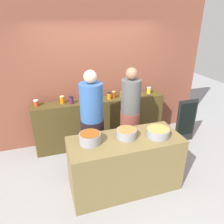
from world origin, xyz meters
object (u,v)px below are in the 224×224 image
(preserve_jar_6, at_px, (123,95))
(cook_in_cap, at_px, (130,120))
(cooking_pot_right, at_px, (158,132))
(cook_with_tongs, at_px, (92,129))
(chalkboard_sign, at_px, (186,121))
(cooking_pot_left, at_px, (90,138))
(preserve_jar_1, at_px, (62,100))
(preserve_jar_7, at_px, (130,94))
(preserve_jar_8, at_px, (149,90))
(preserve_jar_3, at_px, (91,98))
(preserve_jar_4, at_px, (109,96))
(preserve_jar_5, at_px, (114,95))
(cooking_pot_center, at_px, (127,133))
(preserve_jar_0, at_px, (36,103))
(preserve_jar_2, at_px, (71,100))

(preserve_jar_6, xyz_separation_m, cook_in_cap, (-0.10, -0.65, -0.26))
(preserve_jar_6, xyz_separation_m, cooking_pot_right, (0.03, -1.44, -0.12))
(cook_with_tongs, height_order, chalkboard_sign, cook_with_tongs)
(cooking_pot_left, bearing_deg, preserve_jar_1, 99.70)
(preserve_jar_7, xyz_separation_m, preserve_jar_8, (0.47, 0.07, 0.01))
(preserve_jar_3, bearing_deg, cooking_pot_left, -103.28)
(preserve_jar_7, bearing_deg, preserve_jar_4, 179.95)
(preserve_jar_5, bearing_deg, cook_in_cap, -82.76)
(preserve_jar_5, relative_size, chalkboard_sign, 0.15)
(preserve_jar_4, xyz_separation_m, cooking_pot_center, (-0.15, -1.33, -0.12))
(preserve_jar_6, xyz_separation_m, chalkboard_sign, (1.28, -0.48, -0.58))
(preserve_jar_1, relative_size, preserve_jar_6, 1.19)
(preserve_jar_1, distance_m, cooking_pot_right, 1.95)
(cook_with_tongs, bearing_deg, cooking_pot_left, -106.45)
(preserve_jar_4, height_order, chalkboard_sign, preserve_jar_4)
(preserve_jar_0, distance_m, preserve_jar_1, 0.48)
(preserve_jar_7, relative_size, cook_with_tongs, 0.07)
(preserve_jar_7, relative_size, cooking_pot_left, 0.40)
(preserve_jar_7, xyz_separation_m, chalkboard_sign, (1.12, -0.48, -0.58))
(preserve_jar_1, xyz_separation_m, preserve_jar_6, (1.22, -0.06, -0.01))
(preserve_jar_0, xyz_separation_m, cooking_pot_left, (0.71, -1.39, -0.10))
(preserve_jar_2, height_order, preserve_jar_6, preserve_jar_2)
(preserve_jar_4, bearing_deg, preserve_jar_8, 4.40)
(preserve_jar_4, bearing_deg, cook_with_tongs, -124.32)
(preserve_jar_7, height_order, cooking_pot_right, preserve_jar_7)
(preserve_jar_7, xyz_separation_m, cooking_pot_left, (-1.14, -1.31, -0.10))
(chalkboard_sign, bearing_deg, preserve_jar_0, 169.41)
(cooking_pot_right, height_order, cook_in_cap, cook_in_cap)
(preserve_jar_4, relative_size, preserve_jar_6, 1.13)
(preserve_jar_7, bearing_deg, chalkboard_sign, -23.07)
(chalkboard_sign, bearing_deg, preserve_jar_3, 165.89)
(preserve_jar_3, bearing_deg, preserve_jar_8, 2.57)
(preserve_jar_1, relative_size, chalkboard_sign, 0.15)
(cooking_pot_right, relative_size, cook_with_tongs, 0.18)
(cooking_pot_center, bearing_deg, preserve_jar_7, 65.84)
(chalkboard_sign, bearing_deg, cook_in_cap, -172.90)
(preserve_jar_7, height_order, preserve_jar_8, preserve_jar_8)
(preserve_jar_6, distance_m, cooking_pot_right, 1.44)
(preserve_jar_0, xyz_separation_m, preserve_jar_1, (0.48, -0.02, 0.01))
(cooking_pot_center, xyz_separation_m, cooking_pot_right, (0.47, -0.11, -0.00))
(preserve_jar_7, bearing_deg, preserve_jar_6, 179.99)
(preserve_jar_7, height_order, chalkboard_sign, preserve_jar_7)
(cook_with_tongs, bearing_deg, preserve_jar_0, 134.53)
(cooking_pot_center, bearing_deg, cooking_pot_left, 178.28)
(cooking_pot_center, bearing_deg, preserve_jar_0, 131.86)
(preserve_jar_1, bearing_deg, preserve_jar_7, -2.35)
(preserve_jar_5, bearing_deg, preserve_jar_8, 3.11)
(preserve_jar_2, bearing_deg, preserve_jar_3, 4.90)
(cooking_pot_center, bearing_deg, cook_in_cap, 63.40)
(preserve_jar_1, height_order, cook_in_cap, cook_in_cap)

